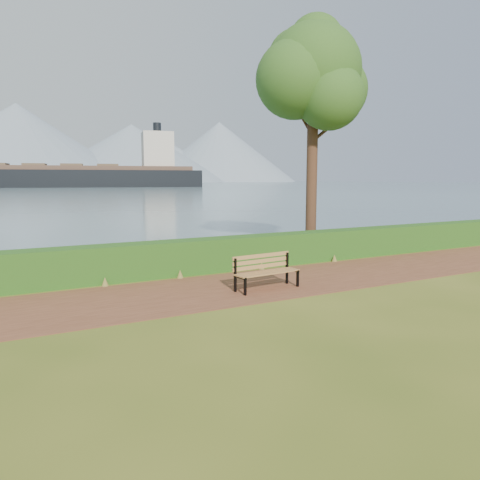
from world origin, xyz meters
TOP-DOWN VIEW (x-y plane):
  - ground at (0.00, 0.00)m, footprint 140.00×140.00m
  - path at (0.00, 0.30)m, footprint 40.00×3.40m
  - hedge at (0.00, 2.60)m, footprint 32.00×0.85m
  - bench at (0.34, -0.20)m, footprint 1.82×0.68m
  - tree at (5.22, 4.36)m, footprint 4.62×3.85m
  - cargo_ship at (25.65, 152.76)m, footprint 80.64×28.95m

SIDE VIEW (x-z plane):
  - ground at x=0.00m, z-range 0.00..0.00m
  - path at x=0.00m, z-range 0.00..0.01m
  - hedge at x=0.00m, z-range 0.00..1.00m
  - bench at x=0.34m, z-range 0.07..0.96m
  - cargo_ship at x=25.65m, z-range -8.50..15.72m
  - tree at x=5.22m, z-range 2.16..11.04m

